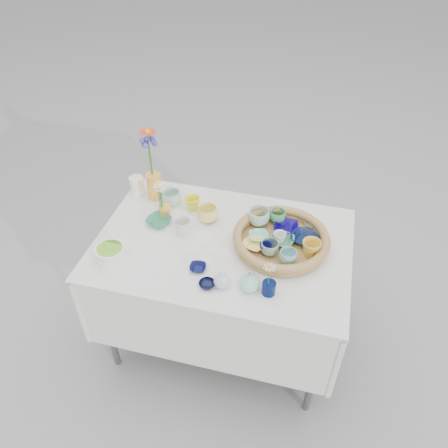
% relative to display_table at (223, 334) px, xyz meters
% --- Properties ---
extents(ground, '(80.00, 80.00, 0.00)m').
position_rel_display_table_xyz_m(ground, '(0.00, 0.00, 0.00)').
color(ground, gray).
extents(display_table, '(1.26, 0.86, 0.77)m').
position_rel_display_table_xyz_m(display_table, '(0.00, 0.00, 0.00)').
color(display_table, white).
rests_on(display_table, ground).
extents(wicker_tray, '(0.47, 0.47, 0.08)m').
position_rel_display_table_xyz_m(wicker_tray, '(0.28, 0.05, 0.80)').
color(wicker_tray, '#A37530').
rests_on(wicker_tray, display_table).
extents(tray_ceramic_0, '(0.12, 0.12, 0.03)m').
position_rel_display_table_xyz_m(tray_ceramic_0, '(0.29, 0.15, 0.80)').
color(tray_ceramic_0, '#0D015E').
rests_on(tray_ceramic_0, wicker_tray).
extents(tray_ceramic_1, '(0.16, 0.16, 0.03)m').
position_rel_display_table_xyz_m(tray_ceramic_1, '(0.39, 0.09, 0.80)').
color(tray_ceramic_1, '#0A163E').
rests_on(tray_ceramic_1, wicker_tray).
extents(tray_ceramic_2, '(0.11, 0.11, 0.08)m').
position_rel_display_table_xyz_m(tray_ceramic_2, '(0.43, 0.00, 0.82)').
color(tray_ceramic_2, gold).
rests_on(tray_ceramic_2, wicker_tray).
extents(tray_ceramic_3, '(0.14, 0.14, 0.03)m').
position_rel_display_table_xyz_m(tray_ceramic_3, '(0.28, 0.05, 0.80)').
color(tray_ceramic_3, '#449F75').
rests_on(tray_ceramic_3, wicker_tray).
extents(tray_ceramic_4, '(0.12, 0.12, 0.07)m').
position_rel_display_table_xyz_m(tray_ceramic_4, '(0.24, -0.04, 0.82)').
color(tray_ceramic_4, gray).
rests_on(tray_ceramic_4, wicker_tray).
extents(tray_ceramic_5, '(0.13, 0.13, 0.02)m').
position_rel_display_table_xyz_m(tray_ceramic_5, '(0.17, 0.06, 0.79)').
color(tray_ceramic_5, '#84D8B8').
rests_on(tray_ceramic_5, wicker_tray).
extents(tray_ceramic_6, '(0.14, 0.14, 0.09)m').
position_rel_display_table_xyz_m(tray_ceramic_6, '(0.15, 0.17, 0.83)').
color(tray_ceramic_6, '#A4CCB4').
rests_on(tray_ceramic_6, wicker_tray).
extents(tray_ceramic_7, '(0.07, 0.07, 0.06)m').
position_rel_display_table_xyz_m(tray_ceramic_7, '(0.27, 0.05, 0.81)').
color(tray_ceramic_7, silver).
rests_on(tray_ceramic_7, wicker_tray).
extents(tray_ceramic_8, '(0.10, 0.10, 0.02)m').
position_rel_display_table_xyz_m(tray_ceramic_8, '(0.41, 0.22, 0.79)').
color(tray_ceramic_8, '#92BFDC').
rests_on(tray_ceramic_8, wicker_tray).
extents(tray_ceramic_9, '(0.08, 0.08, 0.06)m').
position_rel_display_table_xyz_m(tray_ceramic_9, '(0.22, -0.04, 0.81)').
color(tray_ceramic_9, '#0F1151').
rests_on(tray_ceramic_9, wicker_tray).
extents(tray_ceramic_10, '(0.14, 0.14, 0.03)m').
position_rel_display_table_xyz_m(tray_ceramic_10, '(0.16, -0.01, 0.80)').
color(tray_ceramic_10, '#F5DC6D').
rests_on(tray_ceramic_10, wicker_tray).
extents(tray_ceramic_11, '(0.11, 0.11, 0.07)m').
position_rel_display_table_xyz_m(tray_ceramic_11, '(0.33, -0.07, 0.82)').
color(tray_ceramic_11, '#7BBCB5').
rests_on(tray_ceramic_11, wicker_tray).
extents(tray_ceramic_12, '(0.10, 0.10, 0.07)m').
position_rel_display_table_xyz_m(tray_ceramic_12, '(0.24, 0.21, 0.82)').
color(tray_ceramic_12, '#45A165').
rests_on(tray_ceramic_12, wicker_tray).
extents(loose_ceramic_0, '(0.10, 0.10, 0.08)m').
position_rel_display_table_xyz_m(loose_ceramic_0, '(-0.23, 0.22, 0.80)').
color(loose_ceramic_0, yellow).
rests_on(loose_ceramic_0, display_table).
extents(loose_ceramic_1, '(0.11, 0.11, 0.08)m').
position_rel_display_table_xyz_m(loose_ceramic_1, '(-0.12, 0.15, 0.81)').
color(loose_ceramic_1, '#F1E06D').
rests_on(loose_ceramic_1, display_table).
extents(loose_ceramic_2, '(0.15, 0.15, 0.03)m').
position_rel_display_table_xyz_m(loose_ceramic_2, '(-0.36, 0.06, 0.78)').
color(loose_ceramic_2, '#32825E').
rests_on(loose_ceramic_2, display_table).
extents(loose_ceramic_3, '(0.11, 0.11, 0.08)m').
position_rel_display_table_xyz_m(loose_ceramic_3, '(-0.22, 0.02, 0.80)').
color(loose_ceramic_3, silver).
rests_on(loose_ceramic_3, display_table).
extents(loose_ceramic_4, '(0.08, 0.08, 0.02)m').
position_rel_display_table_xyz_m(loose_ceramic_4, '(-0.07, -0.20, 0.77)').
color(loose_ceramic_4, '#0B0F43').
rests_on(loose_ceramic_4, display_table).
extents(loose_ceramic_5, '(0.13, 0.13, 0.08)m').
position_rel_display_table_xyz_m(loose_ceramic_5, '(-0.35, 0.24, 0.81)').
color(loose_ceramic_5, '#A7CCBA').
rests_on(loose_ceramic_5, display_table).
extents(loose_ceramic_6, '(0.09, 0.09, 0.02)m').
position_rel_display_table_xyz_m(loose_ceramic_6, '(0.00, -0.30, 0.78)').
color(loose_ceramic_6, black).
rests_on(loose_ceramic_6, display_table).
extents(fluted_bowl, '(0.16, 0.16, 0.07)m').
position_rel_display_table_xyz_m(fluted_bowl, '(-0.48, -0.25, 0.80)').
color(fluted_bowl, white).
rests_on(fluted_bowl, display_table).
extents(bud_vase_paleblue, '(0.09, 0.09, 0.11)m').
position_rel_display_table_xyz_m(bud_vase_paleblue, '(0.07, -0.28, 0.82)').
color(bud_vase_paleblue, silver).
rests_on(bud_vase_paleblue, display_table).
extents(bud_vase_seafoam, '(0.12, 0.12, 0.10)m').
position_rel_display_table_xyz_m(bud_vase_seafoam, '(0.19, -0.26, 0.81)').
color(bud_vase_seafoam, '#8AD7BA').
rests_on(bud_vase_seafoam, display_table).
extents(bud_vase_cobalt, '(0.07, 0.07, 0.06)m').
position_rel_display_table_xyz_m(bud_vase_cobalt, '(0.28, -0.27, 0.80)').
color(bud_vase_cobalt, '#000C3B').
rests_on(bud_vase_cobalt, display_table).
extents(single_daisy, '(0.07, 0.07, 0.12)m').
position_rel_display_table_xyz_m(single_daisy, '(0.27, -0.27, 0.88)').
color(single_daisy, silver).
rests_on(single_daisy, bud_vase_cobalt).
extents(tall_vase_yellow, '(0.10, 0.10, 0.15)m').
position_rel_display_table_xyz_m(tall_vase_yellow, '(-0.46, 0.27, 0.84)').
color(tall_vase_yellow, '#FDAE35').
rests_on(tall_vase_yellow, display_table).
extents(gerbera, '(0.13, 0.13, 0.28)m').
position_rel_display_table_xyz_m(gerbera, '(-0.46, 0.27, 1.05)').
color(gerbera, red).
rests_on(gerbera, tall_vase_yellow).
extents(hydrangea, '(0.08, 0.08, 0.26)m').
position_rel_display_table_xyz_m(hydrangea, '(-0.47, 0.28, 1.01)').
color(hydrangea, '#3A35B7').
rests_on(hydrangea, tall_vase_yellow).
extents(white_pitcher, '(0.11, 0.08, 0.11)m').
position_rel_display_table_xyz_m(white_pitcher, '(-0.57, 0.28, 0.82)').
color(white_pitcher, white).
rests_on(white_pitcher, display_table).
extents(daisy_cup, '(0.07, 0.07, 0.06)m').
position_rel_display_table_xyz_m(daisy_cup, '(-0.35, 0.13, 0.80)').
color(daisy_cup, '#F7B541').
rests_on(daisy_cup, display_table).
extents(daisy_posy, '(0.08, 0.08, 0.15)m').
position_rel_display_table_xyz_m(daisy_posy, '(-0.37, 0.12, 0.90)').
color(daisy_posy, white).
rests_on(daisy_posy, daisy_cup).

